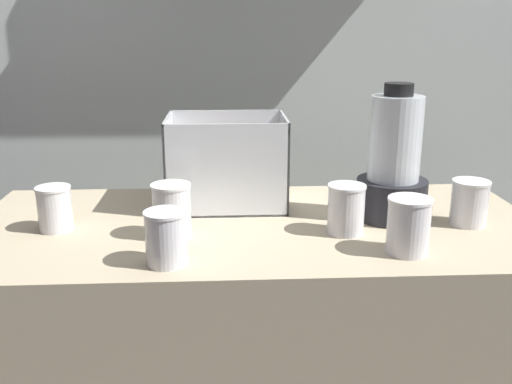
% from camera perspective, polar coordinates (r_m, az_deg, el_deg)
% --- Properties ---
extents(counter, '(1.40, 0.64, 0.90)m').
position_cam_1_polar(counter, '(1.60, 0.00, -18.47)').
color(counter, tan).
rests_on(counter, ground_plane).
extents(back_wall_unit, '(2.60, 0.24, 2.50)m').
position_cam_1_polar(back_wall_unit, '(2.08, -1.11, 13.70)').
color(back_wall_unit, silver).
rests_on(back_wall_unit, ground_plane).
extents(carrot_display_bin, '(0.31, 0.23, 0.24)m').
position_cam_1_polar(carrot_display_bin, '(1.52, -3.14, 1.42)').
color(carrot_display_bin, white).
rests_on(carrot_display_bin, counter).
extents(blender_pitcher, '(0.17, 0.17, 0.34)m').
position_cam_1_polar(blender_pitcher, '(1.43, 13.66, 2.49)').
color(blender_pitcher, black).
rests_on(blender_pitcher, counter).
extents(juice_cup_beet_far_left, '(0.08, 0.08, 0.11)m').
position_cam_1_polar(juice_cup_beet_far_left, '(1.42, -19.58, -1.82)').
color(juice_cup_beet_far_left, white).
rests_on(juice_cup_beet_far_left, counter).
extents(juice_cup_pomegranate_left, '(0.09, 0.09, 0.13)m').
position_cam_1_polar(juice_cup_pomegranate_left, '(1.30, -8.48, -2.15)').
color(juice_cup_pomegranate_left, white).
rests_on(juice_cup_pomegranate_left, counter).
extents(juice_cup_carrot_middle, '(0.09, 0.09, 0.11)m').
position_cam_1_polar(juice_cup_carrot_middle, '(1.16, -9.01, -4.84)').
color(juice_cup_carrot_middle, white).
rests_on(juice_cup_carrot_middle, counter).
extents(juice_cup_carrot_right, '(0.09, 0.09, 0.12)m').
position_cam_1_polar(juice_cup_carrot_right, '(1.33, 9.05, -1.88)').
color(juice_cup_carrot_right, white).
rests_on(juice_cup_carrot_right, counter).
extents(juice_cup_beet_far_right, '(0.09, 0.09, 0.12)m').
position_cam_1_polar(juice_cup_beet_far_right, '(1.24, 15.08, -3.50)').
color(juice_cup_beet_far_right, white).
rests_on(juice_cup_beet_far_right, counter).
extents(juice_cup_pomegranate_rightmost, '(0.09, 0.09, 0.11)m').
position_cam_1_polar(juice_cup_pomegranate_rightmost, '(1.46, 20.67, -1.22)').
color(juice_cup_pomegranate_rightmost, white).
rests_on(juice_cup_pomegranate_rightmost, counter).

